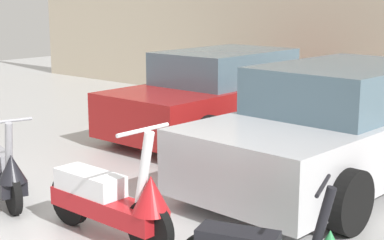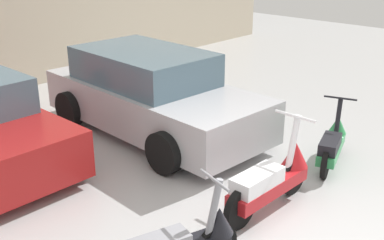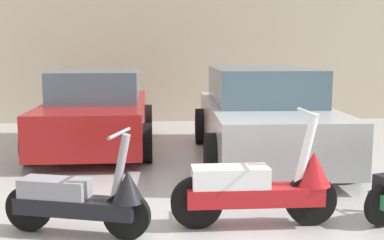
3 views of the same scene
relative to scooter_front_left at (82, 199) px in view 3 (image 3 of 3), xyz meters
name	(u,v)px [view 3 (image 3 of 3)]	position (x,y,z in m)	size (l,w,h in m)	color
wall_back	(167,44)	(1.09, 7.12, 1.49)	(19.60, 0.12, 3.68)	beige
scooter_front_left	(82,199)	(0.00, 0.00, 0.00)	(1.38, 0.67, 0.99)	black
scooter_front_right	(262,186)	(1.70, 0.08, 0.05)	(1.62, 0.58, 1.13)	black
car_rear_left	(97,110)	(-0.28, 4.19, 0.29)	(1.95, 3.97, 1.34)	maroon
car_rear_center	(263,115)	(2.42, 3.05, 0.33)	(2.19, 4.26, 1.42)	#B7B7BC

